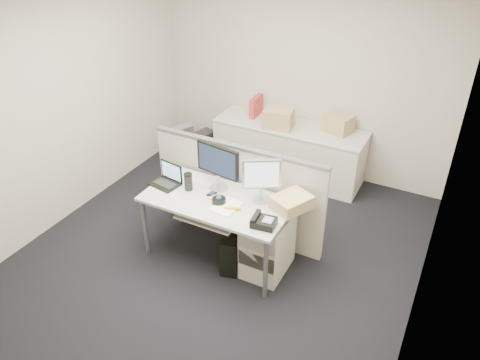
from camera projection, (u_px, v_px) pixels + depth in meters
The scene contains 28 objects.
floor at pixel (219, 255), 5.08m from camera, with size 4.00×4.50×0.01m, color black.
wall_back at pixel (302, 74), 6.07m from camera, with size 4.00×0.02×2.70m, color #BAB29C.
wall_front at pixel (18, 304), 2.67m from camera, with size 4.00×0.02×2.70m, color #BAB29C.
wall_left at pixel (59, 106), 5.16m from camera, with size 0.02×4.50×2.70m, color #BAB29C.
wall_right at pixel (441, 199), 3.58m from camera, with size 0.02×4.50×2.70m, color #BAB29C.
desk at pixel (217, 204), 4.73m from camera, with size 1.50×0.75×0.73m.
keyboard_tray at pixel (208, 217), 4.62m from camera, with size 0.62×0.32×0.02m, color #B7B4AC.
drawer_pedestal at pixel (268, 244), 4.73m from camera, with size 0.40×0.55×0.65m, color beige.
cubicle_partition at pixel (238, 193), 5.13m from camera, with size 2.00×0.06×1.10m, color beige.
back_counter at pixel (289, 151), 6.35m from camera, with size 2.00×0.60×0.72m, color beige.
monitor_main at pixel (218, 168), 4.73m from camera, with size 0.50×0.19×0.50m, color black.
monitor_small at pixel (261, 181), 4.55m from camera, with size 0.38×0.19×0.46m, color #B7B7BC.
laptop at pixel (164, 176), 4.87m from camera, with size 0.29×0.22×0.22m, color black.
trackball at pixel (219, 201), 4.62m from camera, with size 0.14×0.14×0.05m, color black.
desk_phone at pixel (264, 222), 4.30m from camera, with size 0.22×0.18×0.07m, color black.
paper_stack at pixel (226, 207), 4.57m from camera, with size 0.23×0.29×0.01m, color white.
sticky_pad at pixel (213, 197), 4.71m from camera, with size 0.08×0.08×0.01m, color #FFC947.
travel_mug at pixel (188, 182), 4.80m from camera, with size 0.08×0.08×0.18m, color black.
banana at pixel (232, 208), 4.53m from camera, with size 0.18×0.04×0.04m, color yellow.
cellphone at pixel (212, 194), 4.76m from camera, with size 0.06×0.11×0.01m, color black.
manila_folders at pixel (292, 202), 4.53m from camera, with size 0.28×0.36×0.13m, color tan.
keyboard at pixel (215, 215), 4.62m from camera, with size 0.40×0.14×0.02m, color black.
pc_tower_desk at pixel (233, 248), 4.85m from camera, with size 0.18×0.45×0.42m, color black.
pc_tower_spare_dark at pixel (199, 149), 6.68m from camera, with size 0.20×0.50×0.46m, color black.
pc_tower_spare_silver at pixel (179, 140), 6.99m from camera, with size 0.17×0.43×0.41m, color #B7B7BC.
cardboard_box_left at pixel (278, 119), 6.04m from camera, with size 0.37×0.28×0.28m, color tan.
cardboard_box_right at pixel (338, 124), 5.95m from camera, with size 0.35×0.27×0.25m, color tan.
red_binder at pixel (256, 107), 6.38m from camera, with size 0.07×0.31×0.29m, color #B02D29.
Camera 1 is at (2.00, -3.35, 3.35)m, focal length 35.00 mm.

